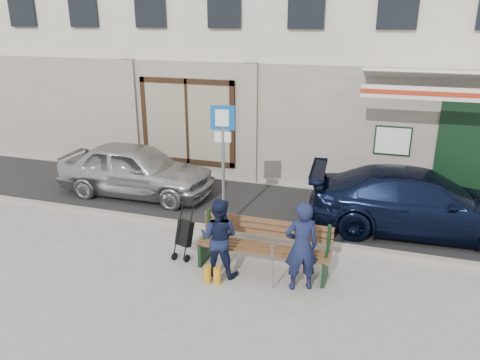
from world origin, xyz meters
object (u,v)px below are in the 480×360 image
at_px(parking_sign, 223,148).
at_px(stroller, 184,234).
at_px(car_navy, 419,202).
at_px(man, 301,246).
at_px(woman, 219,237).
at_px(bench, 260,247).
at_px(car_silver, 136,169).

bearing_deg(parking_sign, stroller, -109.74).
xyz_separation_m(car_navy, man, (-1.94, -2.97, 0.11)).
height_order(parking_sign, woman, parking_sign).
xyz_separation_m(bench, stroller, (-1.50, 0.06, 0.00)).
xyz_separation_m(parking_sign, stroller, (-0.27, -1.43, -1.33)).
distance_m(car_silver, car_navy, 6.78).
distance_m(car_navy, parking_sign, 4.27).
relative_size(bench, man, 1.54).
height_order(parking_sign, man, parking_sign).
relative_size(parking_sign, bench, 1.11).
xyz_separation_m(car_silver, bench, (4.04, -2.70, -0.22)).
xyz_separation_m(car_navy, stroller, (-4.24, -2.55, -0.20)).
distance_m(woman, stroller, 0.97).
bearing_deg(man, car_navy, -147.89).
bearing_deg(car_silver, car_navy, -91.24).
distance_m(man, woman, 1.45).
xyz_separation_m(man, stroller, (-2.30, 0.42, -0.32)).
height_order(car_silver, bench, car_silver).
relative_size(car_silver, bench, 1.66).
xyz_separation_m(car_silver, woman, (3.39, -3.05, 0.04)).
xyz_separation_m(car_navy, woman, (-3.39, -2.95, 0.05)).
relative_size(man, woman, 1.09).
xyz_separation_m(parking_sign, man, (2.03, -1.85, -1.01)).
height_order(car_silver, man, man).
relative_size(car_silver, woman, 2.78).
relative_size(parking_sign, woman, 1.87).
distance_m(car_silver, parking_sign, 3.26).
relative_size(parking_sign, stroller, 2.58).
height_order(bench, man, man).
bearing_deg(stroller, man, 8.82).
height_order(car_navy, parking_sign, parking_sign).
distance_m(man, stroller, 2.36).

